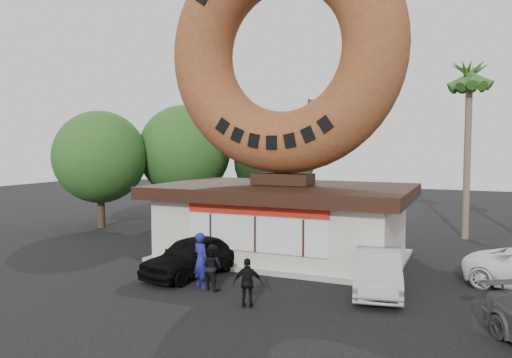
{
  "coord_description": "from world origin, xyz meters",
  "views": [
    {
      "loc": [
        7.87,
        -14.93,
        5.11
      ],
      "look_at": [
        -0.44,
        4.0,
        3.66
      ],
      "focal_mm": 35.0,
      "sensor_mm": 36.0,
      "label": 1
    }
  ],
  "objects": [
    {
      "name": "ground",
      "position": [
        0.0,
        0.0,
        0.0
      ],
      "size": [
        90.0,
        90.0,
        0.0
      ],
      "primitive_type": "plane",
      "color": "black",
      "rests_on": "ground"
    },
    {
      "name": "donut_shop",
      "position": [
        0.0,
        5.98,
        1.77
      ],
      "size": [
        11.2,
        7.2,
        3.8
      ],
      "color": "silver",
      "rests_on": "ground"
    },
    {
      "name": "giant_donut",
      "position": [
        0.0,
        6.0,
        9.22
      ],
      "size": [
        10.84,
        2.76,
        10.84
      ],
      "primitive_type": "torus",
      "rotation": [
        1.57,
        0.0,
        0.0
      ],
      "color": "brown",
      "rests_on": "donut_shop"
    },
    {
      "name": "tree_west",
      "position": [
        -9.5,
        13.0,
        4.64
      ],
      "size": [
        6.0,
        6.0,
        7.65
      ],
      "color": "#473321",
      "rests_on": "ground"
    },
    {
      "name": "tree_mid",
      "position": [
        -4.0,
        15.0,
        4.02
      ],
      "size": [
        5.2,
        5.2,
        6.63
      ],
      "color": "#473321",
      "rests_on": "ground"
    },
    {
      "name": "tree_far",
      "position": [
        -13.0,
        9.0,
        4.33
      ],
      "size": [
        5.6,
        5.6,
        7.14
      ],
      "color": "#473321",
      "rests_on": "ground"
    },
    {
      "name": "palm_near",
      "position": [
        7.5,
        14.0,
        8.41
      ],
      "size": [
        2.6,
        2.6,
        9.75
      ],
      "color": "#726651",
      "rests_on": "ground"
    },
    {
      "name": "street_lamp",
      "position": [
        -1.86,
        16.0,
        4.48
      ],
      "size": [
        2.11,
        0.2,
        8.0
      ],
      "color": "#59595E",
      "rests_on": "ground"
    },
    {
      "name": "person_left",
      "position": [
        -0.96,
        0.29,
        0.99
      ],
      "size": [
        0.86,
        0.73,
        1.98
      ],
      "primitive_type": "imported",
      "rotation": [
        0.0,
        0.0,
        2.71
      ],
      "color": "navy",
      "rests_on": "ground"
    },
    {
      "name": "person_center",
      "position": [
        -0.47,
        0.23,
        0.8
      ],
      "size": [
        0.92,
        0.81,
        1.61
      ],
      "primitive_type": "imported",
      "rotation": [
        0.0,
        0.0,
        2.85
      ],
      "color": "black",
      "rests_on": "ground"
    },
    {
      "name": "person_right",
      "position": [
        1.47,
        -1.0,
        0.78
      ],
      "size": [
        0.99,
        0.7,
        1.56
      ],
      "primitive_type": "imported",
      "rotation": [
        0.0,
        0.0,
        3.53
      ],
      "color": "black",
      "rests_on": "ground"
    },
    {
      "name": "car_black",
      "position": [
        -2.13,
        1.59,
        0.76
      ],
      "size": [
        2.66,
        4.74,
        1.52
      ],
      "primitive_type": "imported",
      "rotation": [
        0.0,
        0.0,
        -0.2
      ],
      "color": "black",
      "rests_on": "ground"
    },
    {
      "name": "car_silver",
      "position": [
        4.93,
        2.25,
        0.73
      ],
      "size": [
        2.29,
        4.63,
        1.46
      ],
      "primitive_type": "imported",
      "rotation": [
        0.0,
        0.0,
        0.18
      ],
      "color": "#AAAAAF",
      "rests_on": "ground"
    }
  ]
}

